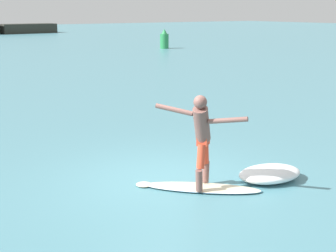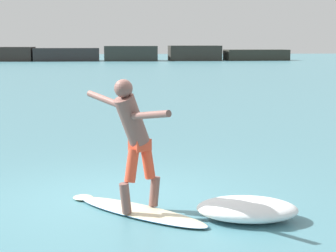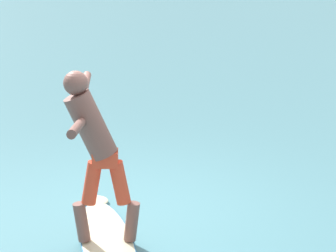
% 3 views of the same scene
% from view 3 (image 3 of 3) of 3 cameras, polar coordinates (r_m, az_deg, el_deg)
% --- Properties ---
extents(ground_plane, '(200.00, 200.00, 0.00)m').
position_cam_3_polar(ground_plane, '(9.21, -2.89, -6.29)').
color(ground_plane, teal).
extents(surfboard, '(2.06, 1.99, 0.20)m').
position_cam_3_polar(surfboard, '(8.49, -4.41, -8.23)').
color(surfboard, beige).
rests_on(surfboard, ground).
extents(surfer, '(1.10, 1.44, 1.83)m').
position_cam_3_polar(surfer, '(8.04, -5.37, -1.14)').
color(surfer, brown).
rests_on(surfer, surfboard).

